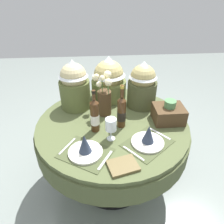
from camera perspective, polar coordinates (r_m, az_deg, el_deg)
The scene contains 13 objects.
ground at distance 2.31m, azimuth 0.07°, elevation -17.83°, with size 8.00×8.00×0.00m, color gray.
dining_table at distance 1.88m, azimuth 0.08°, elevation -6.10°, with size 1.29×1.29×0.74m.
place_setting_left at distance 1.49m, azimuth -7.22°, elevation -9.63°, with size 0.43×0.40×0.16m.
place_setting_right at distance 1.57m, azimuth 9.63°, elevation -7.02°, with size 0.43×0.42×0.16m.
flower_vase at distance 1.82m, azimuth -2.15°, elevation 4.08°, with size 0.16×0.21×0.39m.
wine_bottle_left at distance 1.63m, azimuth -4.65°, elevation -0.95°, with size 0.07×0.07×0.35m.
wine_bottle_centre at distance 1.68m, azimuth 2.58°, elevation 0.05°, with size 0.07×0.07×0.37m.
wine_glass_left at distance 1.54m, azimuth -0.30°, elevation -3.48°, with size 0.08×0.08×0.18m.
book_on_table at distance 1.41m, azimuth 2.94°, elevation -14.18°, with size 0.19×0.15×0.02m, color brown.
gift_tub_back_left at distance 1.92m, azimuth -10.14°, elevation 7.71°, with size 0.27×0.27×0.46m.
gift_tub_back_centre at distance 2.06m, azimuth -1.01°, elevation 9.31°, with size 0.34×0.34×0.43m.
gift_tub_back_right at distance 1.94m, azimuth 8.19°, elevation 7.71°, with size 0.26×0.26×0.43m.
woven_basket_side_right at distance 1.83m, azimuth 14.94°, elevation -0.30°, with size 0.25×0.21×0.19m.
Camera 1 is at (-0.12, -1.45, 1.79)m, focal length 34.07 mm.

